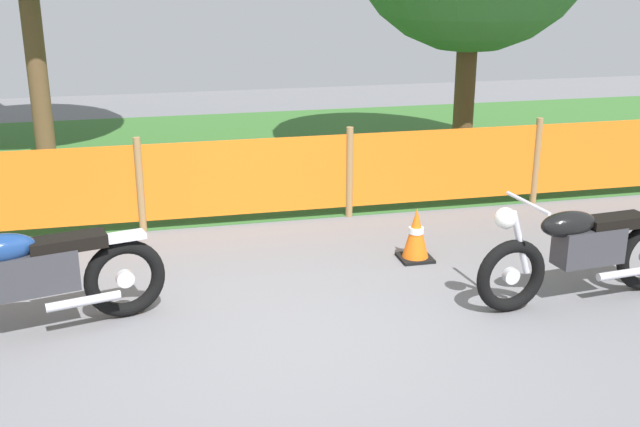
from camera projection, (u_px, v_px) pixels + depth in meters
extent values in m
cube|color=slate|center=(295.00, 331.00, 6.14)|extent=(24.00, 24.00, 0.02)
cube|color=#386B2D|center=(220.00, 155.00, 11.62)|extent=(24.00, 6.52, 0.01)
cylinder|color=#997547|center=(140.00, 185.00, 8.19)|extent=(0.08, 0.08, 1.05)
cylinder|color=#997547|center=(349.00, 173.00, 8.69)|extent=(0.08, 0.08, 1.05)
cylinder|color=#997547|center=(536.00, 161.00, 9.18)|extent=(0.08, 0.08, 1.05)
cube|color=orange|center=(25.00, 191.00, 7.94)|extent=(2.25, 0.02, 0.85)
cube|color=orange|center=(248.00, 177.00, 8.44)|extent=(2.25, 0.02, 0.85)
cube|color=orange|center=(445.00, 165.00, 8.93)|extent=(2.25, 0.02, 0.85)
cube|color=orange|center=(622.00, 154.00, 9.42)|extent=(2.25, 0.02, 0.85)
cylinder|color=brown|center=(36.00, 59.00, 10.74)|extent=(0.28, 0.28, 3.00)
cylinder|color=brown|center=(464.00, 94.00, 10.51)|extent=(0.28, 0.28, 2.14)
torus|color=black|center=(511.00, 276.00, 6.37)|extent=(0.65, 0.17, 0.64)
cylinder|color=silver|center=(511.00, 276.00, 6.37)|extent=(0.14, 0.07, 0.14)
cube|color=#38383D|center=(589.00, 245.00, 6.54)|extent=(0.62, 0.30, 0.32)
ellipsoid|color=black|center=(569.00, 224.00, 6.40)|extent=(0.54, 0.29, 0.22)
cube|color=black|center=(615.00, 222.00, 6.56)|extent=(0.58, 0.27, 0.10)
cylinder|color=silver|center=(520.00, 243.00, 6.30)|extent=(0.24, 0.08, 0.57)
sphere|color=white|center=(505.00, 218.00, 6.18)|extent=(0.20, 0.20, 0.18)
cylinder|color=silver|center=(528.00, 203.00, 6.20)|extent=(0.09, 0.60, 0.03)
cylinder|color=silver|center=(625.00, 273.00, 6.58)|extent=(0.55, 0.12, 0.07)
torus|color=black|center=(125.00, 279.00, 6.28)|extent=(0.68, 0.27, 0.67)
cylinder|color=silver|center=(125.00, 279.00, 6.28)|extent=(0.16, 0.10, 0.15)
cube|color=#38383D|center=(36.00, 272.00, 5.93)|extent=(0.67, 0.39, 0.33)
cube|color=black|center=(68.00, 243.00, 5.98)|extent=(0.62, 0.36, 0.10)
cube|color=silver|center=(121.00, 237.00, 6.16)|extent=(0.41, 0.25, 0.04)
cylinder|color=silver|center=(84.00, 301.00, 6.02)|extent=(0.58, 0.21, 0.07)
cube|color=black|center=(415.00, 258.00, 7.58)|extent=(0.32, 0.32, 0.03)
cone|color=orange|center=(416.00, 233.00, 7.49)|extent=(0.26, 0.26, 0.50)
cylinder|color=white|center=(416.00, 230.00, 7.49)|extent=(0.15, 0.15, 0.06)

